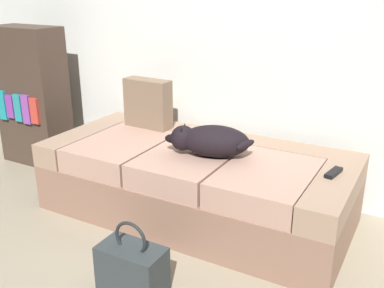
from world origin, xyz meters
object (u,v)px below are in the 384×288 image
object	(u,v)px
throw_pillow	(148,103)
dog_dark	(210,141)
tv_remote	(334,173)
handbag	(132,268)
couch	(196,182)
bookshelf	(32,97)

from	to	relation	value
throw_pillow	dog_dark	bearing A→B (deg)	-24.60
dog_dark	tv_remote	distance (m)	0.72
tv_remote	handbag	size ratio (longest dim) A/B	0.40
couch	dog_dark	bearing A→B (deg)	-24.17
tv_remote	bookshelf	size ratio (longest dim) A/B	0.14
dog_dark	handbag	bearing A→B (deg)	-91.40
tv_remote	bookshelf	bearing A→B (deg)	-173.19
dog_dark	bookshelf	world-z (taller)	bookshelf
couch	dog_dark	size ratio (longest dim) A/B	3.60
dog_dark	throw_pillow	size ratio (longest dim) A/B	1.55
bookshelf	dog_dark	bearing A→B (deg)	-7.39
dog_dark	throw_pillow	xyz separation A→B (m)	(-0.63, 0.29, 0.08)
couch	dog_dark	xyz separation A→B (m)	(0.12, -0.05, 0.32)
dog_dark	throw_pillow	bearing A→B (deg)	155.40
throw_pillow	handbag	bearing A→B (deg)	-59.88
tv_remote	dog_dark	bearing A→B (deg)	-163.74
tv_remote	handbag	world-z (taller)	tv_remote
dog_dark	couch	bearing A→B (deg)	155.83
handbag	throw_pillow	bearing A→B (deg)	120.12
tv_remote	bookshelf	distance (m)	2.42
tv_remote	throw_pillow	distance (m)	1.37
couch	handbag	size ratio (longest dim) A/B	5.03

